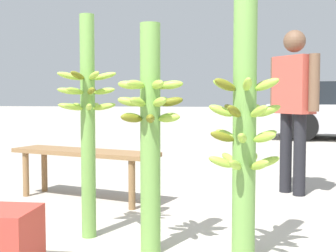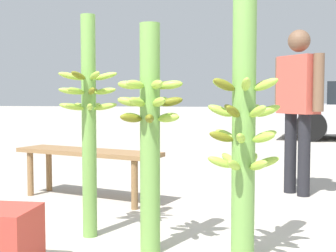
# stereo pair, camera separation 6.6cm
# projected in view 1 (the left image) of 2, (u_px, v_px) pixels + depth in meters

# --- Properties ---
(banana_stalk_left) EXTENTS (0.42, 0.41, 1.54)m
(banana_stalk_left) POSITION_uv_depth(u_px,v_px,m) (88.00, 118.00, 3.22)
(banana_stalk_left) COLOR #6B9E47
(banana_stalk_left) RESTS_ON ground_plane
(banana_stalk_center) EXTENTS (0.42, 0.42, 1.43)m
(banana_stalk_center) POSITION_uv_depth(u_px,v_px,m) (150.00, 130.00, 2.90)
(banana_stalk_center) COLOR #6B9E47
(banana_stalk_center) RESTS_ON ground_plane
(banana_stalk_right) EXTENTS (0.44, 0.44, 1.64)m
(banana_stalk_right) POSITION_uv_depth(u_px,v_px,m) (244.00, 124.00, 2.73)
(banana_stalk_right) COLOR #6B9E47
(banana_stalk_right) RESTS_ON ground_plane
(vendor_person) EXTENTS (0.46, 0.58, 1.64)m
(vendor_person) POSITION_uv_depth(u_px,v_px,m) (294.00, 97.00, 4.66)
(vendor_person) COLOR black
(vendor_person) RESTS_ON ground_plane
(market_bench) EXTENTS (1.52, 0.84, 0.47)m
(market_bench) POSITION_uv_depth(u_px,v_px,m) (84.00, 158.00, 4.43)
(market_bench) COLOR olive
(market_bench) RESTS_ON ground_plane
(produce_crate) EXTENTS (0.36, 0.36, 0.36)m
(produce_crate) POSITION_uv_depth(u_px,v_px,m) (2.00, 241.00, 2.60)
(produce_crate) COLOR #B2382D
(produce_crate) RESTS_ON ground_plane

